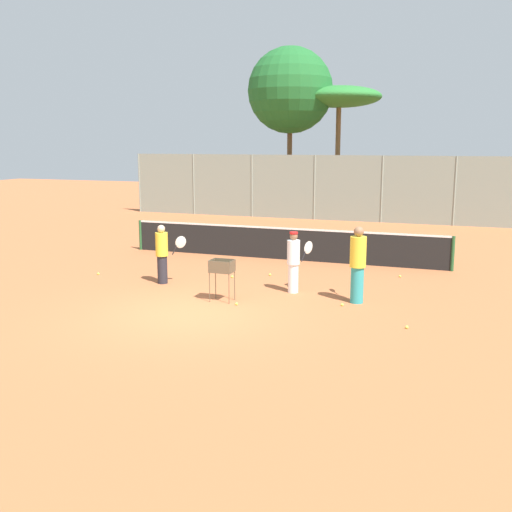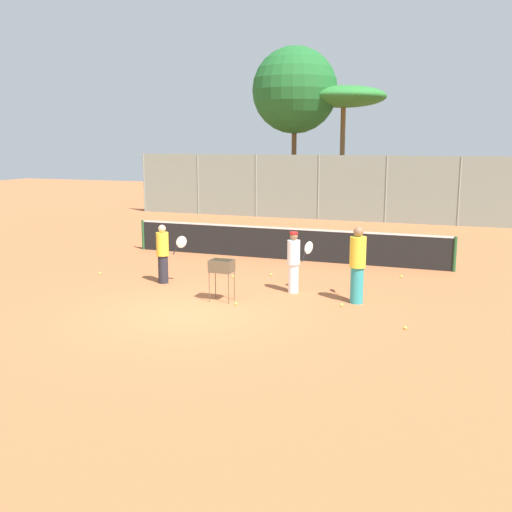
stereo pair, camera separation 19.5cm
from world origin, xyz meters
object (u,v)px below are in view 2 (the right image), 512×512
player_yellow_shirt (163,253)px  ball_cart (222,269)px  tennis_net (284,243)px  player_red_cap (357,264)px  player_white_outfit (294,261)px  parked_car (395,201)px

player_yellow_shirt → ball_cart: 2.55m
tennis_net → player_red_cap: 5.68m
tennis_net → ball_cart: bearing=-87.8°
player_yellow_shirt → ball_cart: player_yellow_shirt is taller
ball_cart → tennis_net: bearing=92.2°
tennis_net → player_yellow_shirt: size_ratio=6.69×
tennis_net → player_white_outfit: 4.44m
player_yellow_shirt → parked_car: player_yellow_shirt is taller
tennis_net → parked_car: bearing=84.2°
player_yellow_shirt → ball_cart: size_ratio=1.58×
player_red_cap → ball_cart: player_red_cap is taller
tennis_net → player_yellow_shirt: bearing=-115.1°
player_red_cap → ball_cart: (-3.13, -0.97, -0.17)m
player_yellow_shirt → parked_car: bearing=60.5°
player_yellow_shirt → ball_cart: (2.27, -1.15, -0.05)m
ball_cart → parked_car: parked_car is taller
parked_car → tennis_net: bearing=-95.8°
player_white_outfit → player_red_cap: 1.79m
player_white_outfit → ball_cart: bearing=167.4°
player_red_cap → player_white_outfit: bearing=65.2°
tennis_net → ball_cart: tennis_net is taller
ball_cart → player_white_outfit: bearing=45.3°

